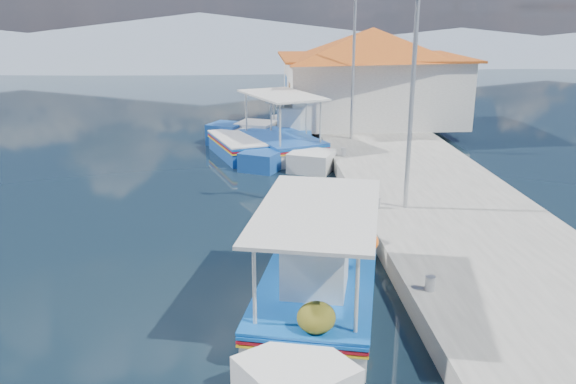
{
  "coord_description": "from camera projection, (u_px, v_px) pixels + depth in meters",
  "views": [
    {
      "loc": [
        0.34,
        -13.31,
        5.82
      ],
      "look_at": [
        1.28,
        1.08,
        1.3
      ],
      "focal_mm": 36.98,
      "sensor_mm": 36.0,
      "label": 1
    }
  ],
  "objects": [
    {
      "name": "ground",
      "position": [
        238.0,
        257.0,
        14.39
      ],
      "size": [
        160.0,
        160.0,
        0.0
      ],
      "primitive_type": "plane",
      "color": "black",
      "rests_on": "ground"
    },
    {
      "name": "lamp_post_far",
      "position": [
        351.0,
        57.0,
        24.0
      ],
      "size": [
        1.21,
        0.14,
        6.0
      ],
      "color": "#A5A8AD",
      "rests_on": "quay"
    },
    {
      "name": "caique_blue_hull",
      "position": [
        243.0,
        148.0,
        24.14
      ],
      "size": [
        3.25,
        6.33,
        1.18
      ],
      "rotation": [
        0.0,
        0.0,
        -0.31
      ],
      "color": "#184795",
      "rests_on": "ground"
    },
    {
      "name": "mountain_ridge",
      "position": [
        302.0,
        41.0,
        67.51
      ],
      "size": [
        171.4,
        96.0,
        5.5
      ],
      "color": "slate",
      "rests_on": "ground"
    },
    {
      "name": "lamp_post_near",
      "position": [
        409.0,
        86.0,
        15.43
      ],
      "size": [
        1.21,
        0.14,
        6.0
      ],
      "color": "#A5A8AD",
      "rests_on": "quay"
    },
    {
      "name": "caique_far",
      "position": [
        289.0,
        132.0,
        26.65
      ],
      "size": [
        2.25,
        6.52,
        2.29
      ],
      "rotation": [
        0.0,
        0.0,
        0.08
      ],
      "color": "white",
      "rests_on": "ground"
    },
    {
      "name": "main_caique",
      "position": [
        316.0,
        291.0,
        11.64
      ],
      "size": [
        3.29,
        7.33,
        2.48
      ],
      "rotation": [
        0.0,
        0.0,
        0.23
      ],
      "color": "white",
      "rests_on": "ground"
    },
    {
      "name": "caique_green_canopy",
      "position": [
        283.0,
        145.0,
        24.21
      ],
      "size": [
        3.98,
        6.88,
        2.78
      ],
      "rotation": [
        0.0,
        0.0,
        -0.39
      ],
      "color": "white",
      "rests_on": "ground"
    },
    {
      "name": "harbor_building",
      "position": [
        372.0,
        73.0,
        28.23
      ],
      "size": [
        10.49,
        10.49,
        4.4
      ],
      "color": "white",
      "rests_on": "quay"
    },
    {
      "name": "quay",
      "position": [
        412.0,
        176.0,
        20.4
      ],
      "size": [
        5.0,
        44.0,
        0.5
      ],
      "primitive_type": "cube",
      "color": "#ACA9A0",
      "rests_on": "ground"
    },
    {
      "name": "bollards",
      "position": [
        356.0,
        171.0,
        19.43
      ],
      "size": [
        0.2,
        17.2,
        0.3
      ],
      "color": "#A5A8AD",
      "rests_on": "quay"
    }
  ]
}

